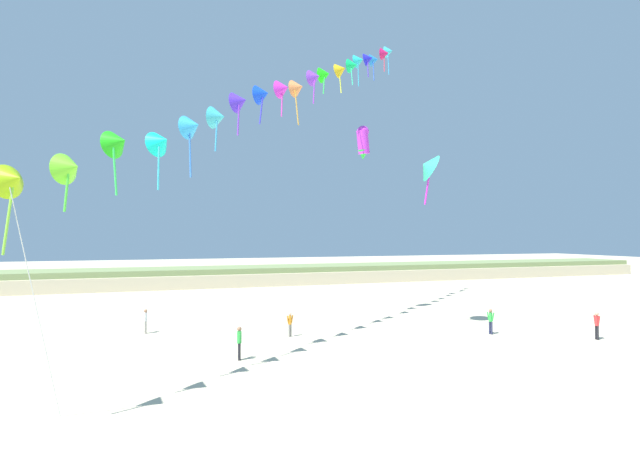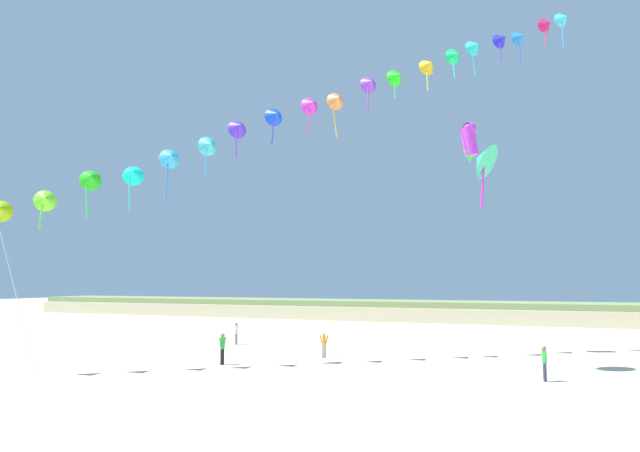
{
  "view_description": "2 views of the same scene",
  "coord_description": "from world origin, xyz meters",
  "px_view_note": "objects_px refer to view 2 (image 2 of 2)",
  "views": [
    {
      "loc": [
        -13.05,
        -14.15,
        6.2
      ],
      "look_at": [
        -3.18,
        13.94,
        6.75
      ],
      "focal_mm": 28.0,
      "sensor_mm": 36.0,
      "label": 1
    },
    {
      "loc": [
        8.21,
        -15.87,
        4.44
      ],
      "look_at": [
        -2.78,
        10.25,
        7.19
      ],
      "focal_mm": 32.0,
      "sensor_mm": 36.0,
      "label": 2
    }
  ],
  "objects_px": {
    "person_near_left": "(222,346)",
    "large_kite_low_lead": "(469,140)",
    "person_near_right": "(324,343)",
    "person_far_left": "(236,332)",
    "large_kite_mid_trail": "(482,160)",
    "person_mid_center": "(544,361)"
  },
  "relations": [
    {
      "from": "large_kite_mid_trail",
      "to": "person_mid_center",
      "type": "bearing_deg",
      "value": -45.38
    },
    {
      "from": "person_far_left",
      "to": "large_kite_mid_trail",
      "type": "height_order",
      "value": "large_kite_mid_trail"
    },
    {
      "from": "person_near_right",
      "to": "large_kite_mid_trail",
      "type": "distance_m",
      "value": 13.6
    },
    {
      "from": "person_mid_center",
      "to": "large_kite_low_lead",
      "type": "xyz_separation_m",
      "value": [
        -4.35,
        9.68,
        12.69
      ]
    },
    {
      "from": "person_near_left",
      "to": "person_near_right",
      "type": "relative_size",
      "value": 1.12
    },
    {
      "from": "person_near_right",
      "to": "person_near_left",
      "type": "bearing_deg",
      "value": -130.18
    },
    {
      "from": "person_near_right",
      "to": "person_mid_center",
      "type": "bearing_deg",
      "value": -15.97
    },
    {
      "from": "person_near_right",
      "to": "person_mid_center",
      "type": "distance_m",
      "value": 12.55
    },
    {
      "from": "person_far_left",
      "to": "large_kite_low_lead",
      "type": "bearing_deg",
      "value": 7.91
    },
    {
      "from": "person_near_left",
      "to": "large_kite_low_lead",
      "type": "distance_m",
      "value": 20.36
    },
    {
      "from": "large_kite_low_lead",
      "to": "large_kite_mid_trail",
      "type": "bearing_deg",
      "value": -77.15
    },
    {
      "from": "person_mid_center",
      "to": "large_kite_low_lead",
      "type": "relative_size",
      "value": 0.59
    },
    {
      "from": "person_near_left",
      "to": "person_near_right",
      "type": "bearing_deg",
      "value": 49.82
    },
    {
      "from": "person_mid_center",
      "to": "person_far_left",
      "type": "height_order",
      "value": "person_mid_center"
    },
    {
      "from": "person_near_right",
      "to": "large_kite_mid_trail",
      "type": "bearing_deg",
      "value": -3.91
    },
    {
      "from": "person_far_left",
      "to": "large_kite_low_lead",
      "type": "relative_size",
      "value": 0.57
    },
    {
      "from": "large_kite_low_lead",
      "to": "person_near_right",
      "type": "bearing_deg",
      "value": -141.09
    },
    {
      "from": "person_near_left",
      "to": "person_near_right",
      "type": "height_order",
      "value": "person_near_left"
    },
    {
      "from": "person_near_left",
      "to": "person_far_left",
      "type": "bearing_deg",
      "value": 116.83
    },
    {
      "from": "person_near_left",
      "to": "person_mid_center",
      "type": "xyz_separation_m",
      "value": [
        16.02,
        1.22,
        -0.05
      ]
    },
    {
      "from": "person_far_left",
      "to": "large_kite_mid_trail",
      "type": "relative_size",
      "value": 0.43
    },
    {
      "from": "person_near_left",
      "to": "person_far_left",
      "type": "height_order",
      "value": "person_near_left"
    }
  ]
}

